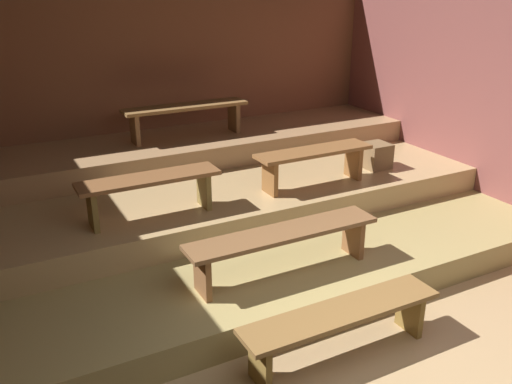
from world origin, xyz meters
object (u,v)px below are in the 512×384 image
object	(u,v)px
bench_lower_center	(283,240)
bench_middle_right	(314,158)
bench_upper_center	(186,112)
bench_middle_left	(150,186)
wooden_crate_middle	(376,156)
bench_floor_center	(341,320)

from	to	relation	value
bench_lower_center	bench_middle_right	world-z (taller)	bench_middle_right
bench_lower_center	bench_upper_center	world-z (taller)	bench_upper_center
bench_upper_center	bench_middle_left	bearing A→B (deg)	-122.16
wooden_crate_middle	bench_middle_left	bearing A→B (deg)	-176.83
bench_middle_left	wooden_crate_middle	xyz separation A→B (m)	(2.78, 0.15, -0.16)
bench_middle_left	bench_middle_right	xyz separation A→B (m)	(1.80, 0.00, 0.00)
bench_floor_center	bench_middle_right	world-z (taller)	bench_middle_right
bench_middle_right	wooden_crate_middle	world-z (taller)	bench_middle_right
bench_lower_center	bench_upper_center	distance (m)	2.63
bench_floor_center	bench_lower_center	size ratio (longest dim) A/B	0.92
bench_floor_center	bench_middle_left	world-z (taller)	bench_middle_left
bench_lower_center	wooden_crate_middle	bearing A→B (deg)	31.74
bench_floor_center	bench_lower_center	distance (m)	0.89
bench_floor_center	wooden_crate_middle	xyz separation A→B (m)	(1.98, 2.07, 0.37)
bench_floor_center	bench_middle_right	bearing A→B (deg)	62.40
bench_upper_center	wooden_crate_middle	xyz separation A→B (m)	(1.83, -1.34, -0.44)
bench_upper_center	bench_floor_center	bearing A→B (deg)	-92.42
bench_middle_right	bench_upper_center	distance (m)	1.75
wooden_crate_middle	bench_lower_center	bearing A→B (deg)	-148.26
bench_middle_left	bench_floor_center	bearing A→B (deg)	-67.40
bench_middle_left	bench_upper_center	world-z (taller)	bench_upper_center
bench_middle_right	wooden_crate_middle	bearing A→B (deg)	8.92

